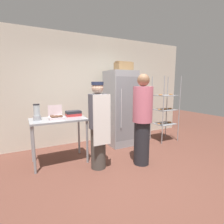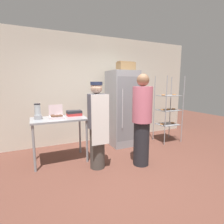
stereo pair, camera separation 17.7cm
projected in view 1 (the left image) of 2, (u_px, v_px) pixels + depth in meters
ground_plane at (130, 175)px, 3.04m from camera, size 14.00×14.00×0.00m
back_wall at (87, 90)px, 4.70m from camera, size 6.40×0.12×2.82m
refrigerator at (120, 108)px, 4.49m from camera, size 0.67×0.72×1.89m
baking_rack at (165, 109)px, 4.79m from camera, size 0.60×0.49×1.77m
prep_counter at (59, 124)px, 3.42m from camera, size 1.05×0.63×0.90m
donut_box at (56, 117)px, 3.31m from camera, size 0.27×0.22×0.26m
blender_pitcher at (37, 113)px, 3.22m from camera, size 0.14×0.14×0.30m
binder_stack at (73, 113)px, 3.67m from camera, size 0.30×0.21×0.11m
cardboard_storage_box at (124, 67)px, 4.43m from camera, size 0.43×0.28×0.23m
person_baker at (98, 125)px, 3.17m from camera, size 0.34×0.36×1.60m
person_customer at (142, 119)px, 3.33m from camera, size 0.37×0.37×1.75m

